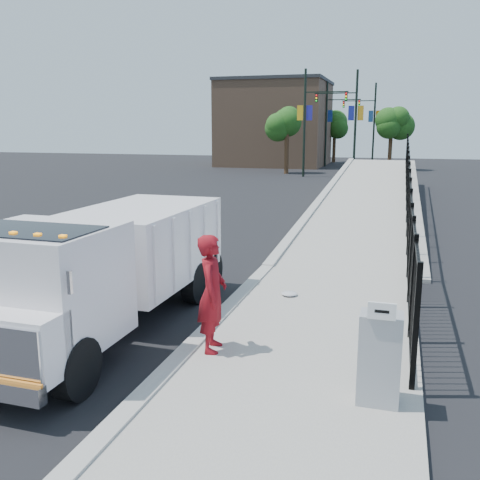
# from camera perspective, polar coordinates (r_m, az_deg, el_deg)

# --- Properties ---
(ground) EXTENTS (120.00, 120.00, 0.00)m
(ground) POSITION_cam_1_polar(r_m,az_deg,el_deg) (10.56, -2.24, -8.79)
(ground) COLOR black
(ground) RESTS_ON ground
(sidewalk) EXTENTS (3.55, 12.00, 0.12)m
(sidewalk) POSITION_cam_1_polar(r_m,az_deg,el_deg) (8.31, 6.17, -14.39)
(sidewalk) COLOR #9E998E
(sidewalk) RESTS_ON ground
(curb) EXTENTS (0.30, 12.00, 0.16)m
(curb) POSITION_cam_1_polar(r_m,az_deg,el_deg) (8.81, -6.54, -12.67)
(curb) COLOR #ADAAA3
(curb) RESTS_ON ground
(ramp) EXTENTS (3.95, 24.06, 3.19)m
(ramp) POSITION_cam_1_polar(r_m,az_deg,el_deg) (25.64, 14.02, 3.20)
(ramp) COLOR #9E998E
(ramp) RESTS_ON ground
(iron_fence) EXTENTS (0.10, 28.00, 1.80)m
(iron_fence) POSITION_cam_1_polar(r_m,az_deg,el_deg) (21.53, 17.40, 3.82)
(iron_fence) COLOR black
(iron_fence) RESTS_ON ground
(truck) EXTENTS (2.30, 6.80, 2.32)m
(truck) POSITION_cam_1_polar(r_m,az_deg,el_deg) (10.04, -14.32, -2.46)
(truck) COLOR black
(truck) RESTS_ON ground
(worker) EXTENTS (0.59, 0.78, 1.94)m
(worker) POSITION_cam_1_polar(r_m,az_deg,el_deg) (8.74, -2.99, -5.69)
(worker) COLOR maroon
(worker) RESTS_ON sidewalk
(utility_cabinet) EXTENTS (0.55, 0.40, 1.25)m
(utility_cabinet) POSITION_cam_1_polar(r_m,az_deg,el_deg) (7.45, 14.66, -12.14)
(utility_cabinet) COLOR gray
(utility_cabinet) RESTS_ON sidewalk
(arrow_sign) EXTENTS (0.35, 0.04, 0.22)m
(arrow_sign) POSITION_cam_1_polar(r_m,az_deg,el_deg) (6.98, 14.90, -7.34)
(arrow_sign) COLOR white
(arrow_sign) RESTS_ON utility_cabinet
(debris) EXTENTS (0.36, 0.36, 0.09)m
(debris) POSITION_cam_1_polar(r_m,az_deg,el_deg) (11.82, 5.28, -5.70)
(debris) COLOR silver
(debris) RESTS_ON sidewalk
(light_pole_0) EXTENTS (3.77, 0.22, 8.00)m
(light_pole_0) POSITION_cam_1_polar(r_m,az_deg,el_deg) (41.55, 7.33, 12.70)
(light_pole_0) COLOR black
(light_pole_0) RESTS_ON ground
(light_pole_1) EXTENTS (3.77, 0.22, 8.00)m
(light_pole_1) POSITION_cam_1_polar(r_m,az_deg,el_deg) (42.86, 11.81, 12.53)
(light_pole_1) COLOR black
(light_pole_1) RESTS_ON ground
(light_pole_2) EXTENTS (3.77, 0.22, 8.00)m
(light_pole_2) POSITION_cam_1_polar(r_m,az_deg,el_deg) (53.20, 9.52, 12.45)
(light_pole_2) COLOR black
(light_pole_2) RESTS_ON ground
(light_pole_3) EXTENTS (3.77, 0.22, 8.00)m
(light_pole_3) POSITION_cam_1_polar(r_m,az_deg,el_deg) (55.67, 13.80, 12.24)
(light_pole_3) COLOR black
(light_pole_3) RESTS_ON ground
(tree_0) EXTENTS (2.40, 2.40, 5.20)m
(tree_0) POSITION_cam_1_polar(r_m,az_deg,el_deg) (44.28, 5.04, 12.14)
(tree_0) COLOR #382314
(tree_0) RESTS_ON ground
(tree_1) EXTENTS (2.22, 2.22, 5.11)m
(tree_1) POSITION_cam_1_polar(r_m,az_deg,el_deg) (49.70, 15.85, 11.69)
(tree_1) COLOR #382314
(tree_1) RESTS_ON ground
(tree_2) EXTENTS (2.66, 2.66, 5.33)m
(tree_2) POSITION_cam_1_polar(r_m,az_deg,el_deg) (59.52, 10.08, 11.96)
(tree_2) COLOR #382314
(tree_2) RESTS_ON ground
(building) EXTENTS (10.00, 10.00, 8.00)m
(building) POSITION_cam_1_polar(r_m,az_deg,el_deg) (54.72, 3.80, 12.18)
(building) COLOR #8C664C
(building) RESTS_ON ground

